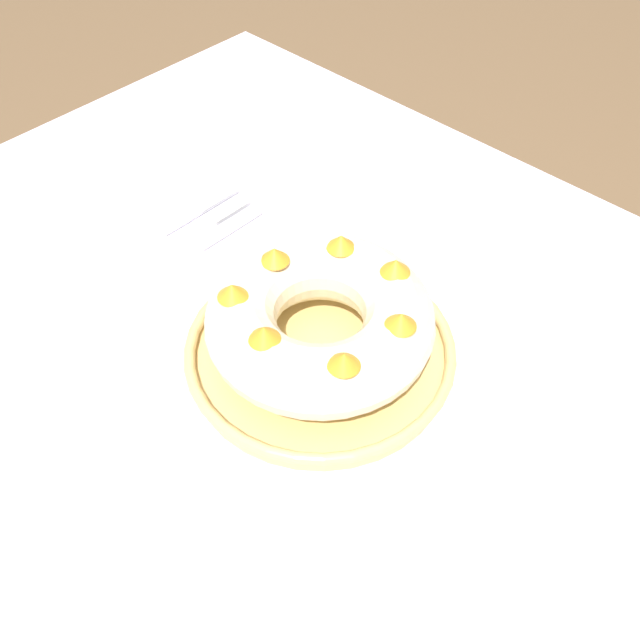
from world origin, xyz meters
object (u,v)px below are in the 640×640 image
(serving_dish, at_px, (320,352))
(fork, at_px, (193,232))
(napkin, at_px, (555,472))
(bundt_cake, at_px, (320,319))
(serving_knife, at_px, (158,233))
(cake_knife, at_px, (196,248))

(serving_dish, distance_m, fork, 0.26)
(napkin, bearing_deg, fork, -178.97)
(bundt_cake, distance_m, fork, 0.27)
(fork, xyz_separation_m, serving_knife, (-0.03, -0.03, 0.00))
(bundt_cake, height_order, serving_knife, bundt_cake)
(fork, xyz_separation_m, cake_knife, (0.03, -0.02, 0.00))
(serving_knife, bearing_deg, napkin, 6.44)
(serving_dish, relative_size, cake_knife, 1.58)
(serving_dish, distance_m, napkin, 0.26)
(serving_dish, relative_size, fork, 1.36)
(cake_knife, height_order, napkin, cake_knife)
(fork, distance_m, napkin, 0.51)
(bundt_cake, xyz_separation_m, fork, (-0.26, 0.04, -0.06))
(bundt_cake, xyz_separation_m, napkin, (0.25, 0.05, -0.06))
(serving_knife, bearing_deg, bundt_cake, 0.16)
(bundt_cake, height_order, cake_knife, bundt_cake)
(serving_knife, relative_size, cake_knife, 1.24)
(fork, relative_size, napkin, 1.47)
(cake_knife, bearing_deg, serving_knife, -171.96)
(serving_knife, distance_m, cake_knife, 0.06)
(serving_dish, bearing_deg, bundt_cake, -24.02)
(serving_knife, height_order, napkin, serving_knife)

